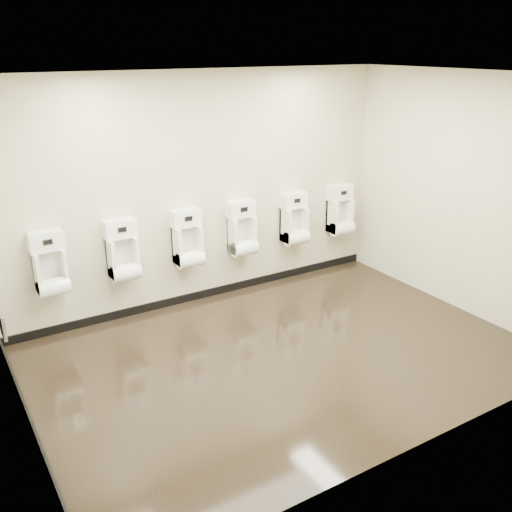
{
  "coord_description": "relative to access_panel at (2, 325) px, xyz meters",
  "views": [
    {
      "loc": [
        -2.96,
        -4.3,
        3.07
      ],
      "look_at": [
        0.01,
        0.55,
        0.94
      ],
      "focal_mm": 40.0,
      "sensor_mm": 36.0,
      "label": 1
    }
  ],
  "objects": [
    {
      "name": "urinal_5",
      "position": [
        4.54,
        0.43,
        0.32
      ],
      "size": [
        0.37,
        0.27,
        0.68
      ],
      "color": "white",
      "rests_on": "back_wall"
    },
    {
      "name": "right_wall",
      "position": [
        4.98,
        -1.2,
        0.9
      ],
      "size": [
        0.02,
        3.5,
        2.8
      ],
      "primitive_type": "cube",
      "color": "#BDB798",
      "rests_on": "ground"
    },
    {
      "name": "ceiling",
      "position": [
        2.48,
        -1.2,
        2.3
      ],
      "size": [
        5.0,
        3.5,
        0.0
      ],
      "primitive_type": "cube",
      "color": "silver"
    },
    {
      "name": "tile_overlay_left",
      "position": [
        -0.01,
        -1.2,
        0.9
      ],
      "size": [
        0.01,
        3.5,
        2.8
      ],
      "primitive_type": "cube",
      "color": "white",
      "rests_on": "ground"
    },
    {
      "name": "left_wall",
      "position": [
        -0.02,
        -1.2,
        0.9
      ],
      "size": [
        0.02,
        3.5,
        2.8
      ],
      "primitive_type": "cube",
      "color": "#BDB798",
      "rests_on": "ground"
    },
    {
      "name": "back_wall",
      "position": [
        2.48,
        0.55,
        0.9
      ],
      "size": [
        5.0,
        0.02,
        2.8
      ],
      "primitive_type": "cube",
      "color": "#BDB798",
      "rests_on": "ground"
    },
    {
      "name": "urinal_3",
      "position": [
        2.95,
        0.43,
        0.32
      ],
      "size": [
        0.37,
        0.27,
        0.68
      ],
      "color": "white",
      "rests_on": "back_wall"
    },
    {
      "name": "urinal_2",
      "position": [
        2.19,
        0.43,
        0.32
      ],
      "size": [
        0.37,
        0.27,
        0.68
      ],
      "color": "white",
      "rests_on": "back_wall"
    },
    {
      "name": "skirting_left",
      "position": [
        -0.01,
        -1.2,
        -0.45
      ],
      "size": [
        0.02,
        3.5,
        0.1
      ],
      "primitive_type": "cube",
      "color": "black",
      "rests_on": "ground"
    },
    {
      "name": "urinal_4",
      "position": [
        3.75,
        0.43,
        0.32
      ],
      "size": [
        0.37,
        0.27,
        0.68
      ],
      "color": "white",
      "rests_on": "back_wall"
    },
    {
      "name": "urinal_1",
      "position": [
        1.39,
        0.43,
        0.32
      ],
      "size": [
        0.37,
        0.27,
        0.68
      ],
      "color": "white",
      "rests_on": "back_wall"
    },
    {
      "name": "ground",
      "position": [
        2.48,
        -1.2,
        -0.5
      ],
      "size": [
        5.0,
        3.5,
        0.0
      ],
      "primitive_type": "cube",
      "color": "black",
      "rests_on": "ground"
    },
    {
      "name": "access_panel",
      "position": [
        0.0,
        0.0,
        0.0
      ],
      "size": [
        0.04,
        0.25,
        0.25
      ],
      "color": "#9E9EA3",
      "rests_on": "left_wall"
    },
    {
      "name": "front_wall",
      "position": [
        2.48,
        -2.95,
        0.9
      ],
      "size": [
        5.0,
        0.02,
        2.8
      ],
      "primitive_type": "cube",
      "color": "#BDB798",
      "rests_on": "ground"
    },
    {
      "name": "urinal_0",
      "position": [
        0.59,
        0.43,
        0.32
      ],
      "size": [
        0.37,
        0.27,
        0.68
      ],
      "color": "white",
      "rests_on": "back_wall"
    },
    {
      "name": "skirting_back",
      "position": [
        2.48,
        0.54,
        -0.45
      ],
      "size": [
        5.0,
        0.02,
        0.1
      ],
      "primitive_type": "cube",
      "color": "black",
      "rests_on": "ground"
    }
  ]
}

